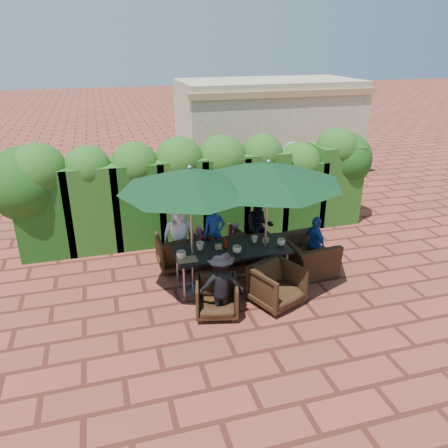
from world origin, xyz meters
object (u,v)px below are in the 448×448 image
object	(u,v)px
umbrella_left	(190,179)
chair_end_right	(308,250)
dining_table	(232,252)
chair_near_left	(217,295)
chair_near_right	(277,284)
chair_far_right	(250,241)
chair_far_left	(177,249)
umbrella_right	(268,173)
chair_far_mid	(223,244)

from	to	relation	value
umbrella_left	chair_end_right	bearing A→B (deg)	2.03
dining_table	umbrella_left	world-z (taller)	umbrella_left
chair_near_left	chair_near_right	world-z (taller)	chair_near_right
dining_table	chair_far_right	xyz separation A→B (m)	(0.73, 0.97, -0.32)
umbrella_left	chair_near_right	distance (m)	2.41
chair_far_right	chair_near_left	xyz separation A→B (m)	(-1.29, -1.91, 0.01)
chair_far_left	chair_near_left	world-z (taller)	chair_far_left
umbrella_right	chair_far_right	distance (m)	2.13
dining_table	chair_near_left	distance (m)	1.14
umbrella_left	chair_near_right	xyz separation A→B (m)	(1.34, -0.87, -1.80)
chair_end_right	chair_near_right	bearing A→B (deg)	128.11
dining_table	chair_end_right	bearing A→B (deg)	1.15
chair_near_left	chair_near_right	distance (m)	1.12
umbrella_left	umbrella_right	size ratio (longest dim) A/B	0.91
chair_near_right	umbrella_left	bearing A→B (deg)	124.31
chair_far_mid	umbrella_right	bearing A→B (deg)	104.46
chair_near_right	chair_end_right	world-z (taller)	chair_end_right
umbrella_left	chair_near_left	bearing A→B (deg)	-75.95
umbrella_right	chair_far_mid	world-z (taller)	umbrella_right
chair_far_right	chair_near_left	size ratio (longest dim) A/B	0.98
umbrella_right	chair_far_right	world-z (taller)	umbrella_right
umbrella_left	chair_far_right	size ratio (longest dim) A/B	3.53
chair_far_mid	chair_far_left	bearing A→B (deg)	-12.23
chair_far_right	chair_near_right	world-z (taller)	chair_near_right
umbrella_right	chair_near_left	bearing A→B (deg)	-144.41
chair_far_mid	chair_near_left	world-z (taller)	chair_far_mid
dining_table	chair_far_right	distance (m)	1.26
umbrella_left	chair_end_right	distance (m)	2.98
umbrella_right	umbrella_left	bearing A→B (deg)	179.34
dining_table	chair_near_left	bearing A→B (deg)	-120.68
umbrella_right	chair_far_left	distance (m)	2.59
dining_table	chair_far_right	bearing A→B (deg)	53.08
chair_far_right	umbrella_left	bearing A→B (deg)	34.10
chair_far_left	chair_far_right	bearing A→B (deg)	179.49
umbrella_right	chair_near_right	size ratio (longest dim) A/B	3.37
umbrella_right	dining_table	bearing A→B (deg)	173.98
chair_far_left	chair_near_left	distance (m)	1.91
chair_end_right	chair_near_left	bearing A→B (deg)	110.19
chair_far_right	dining_table	bearing A→B (deg)	52.98
chair_far_right	chair_near_right	size ratio (longest dim) A/B	0.87
umbrella_left	chair_far_left	distance (m)	2.06
chair_near_right	umbrella_right	bearing A→B (deg)	61.03
dining_table	chair_far_left	distance (m)	1.32
umbrella_left	chair_far_right	distance (m)	2.60
dining_table	chair_near_left	xyz separation A→B (m)	(-0.56, -0.94, -0.31)
dining_table	chair_far_left	size ratio (longest dim) A/B	2.70
umbrella_right	chair_far_right	size ratio (longest dim) A/B	3.86
chair_far_right	chair_far_left	bearing A→B (deg)	1.20
dining_table	chair_far_right	world-z (taller)	dining_table
chair_far_left	chair_end_right	size ratio (longest dim) A/B	0.75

